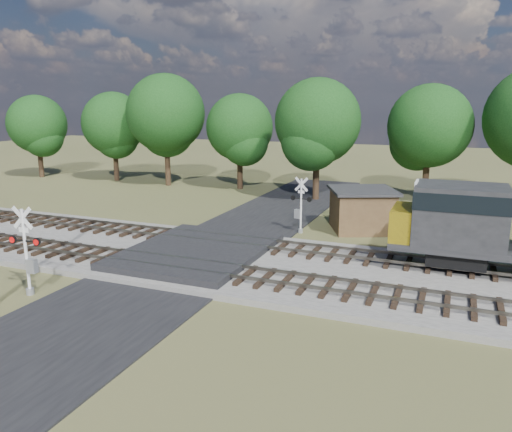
% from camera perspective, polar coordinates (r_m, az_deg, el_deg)
% --- Properties ---
extents(ground, '(160.00, 160.00, 0.00)m').
position_cam_1_polar(ground, '(27.41, -7.25, -5.15)').
color(ground, '#4D512B').
rests_on(ground, ground).
extents(ballast_bed, '(140.00, 10.00, 0.30)m').
position_cam_1_polar(ballast_bed, '(24.79, 14.15, -7.06)').
color(ballast_bed, gray).
rests_on(ballast_bed, ground).
extents(road, '(7.00, 60.00, 0.08)m').
position_cam_1_polar(road, '(27.40, -7.26, -5.07)').
color(road, black).
rests_on(road, ground).
extents(crossing_panel, '(7.00, 9.00, 0.62)m').
position_cam_1_polar(crossing_panel, '(27.73, -6.77, -4.24)').
color(crossing_panel, '#262628').
rests_on(crossing_panel, ground).
extents(track_near, '(140.00, 2.60, 0.33)m').
position_cam_1_polar(track_near, '(24.23, -3.10, -6.48)').
color(track_near, black).
rests_on(track_near, ballast_bed).
extents(track_far, '(140.00, 2.60, 0.33)m').
position_cam_1_polar(track_far, '(28.62, 1.15, -3.40)').
color(track_far, black).
rests_on(track_far, ballast_bed).
extents(crossing_signal_near, '(1.63, 0.36, 4.05)m').
position_cam_1_polar(crossing_signal_near, '(24.28, -24.59, -4.48)').
color(crossing_signal_near, silver).
rests_on(crossing_signal_near, ground).
extents(crossing_signal_far, '(1.50, 0.36, 3.72)m').
position_cam_1_polar(crossing_signal_far, '(32.77, 5.03, 0.71)').
color(crossing_signal_far, silver).
rests_on(crossing_signal_far, ground).
extents(equipment_shed, '(5.42, 5.42, 2.81)m').
position_cam_1_polar(equipment_shed, '(34.12, 12.02, 0.74)').
color(equipment_shed, '#4C3520').
rests_on(equipment_shed, ground).
extents(treeline, '(79.67, 10.45, 11.25)m').
position_cam_1_polar(treeline, '(43.66, 13.58, 10.16)').
color(treeline, black).
rests_on(treeline, ground).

